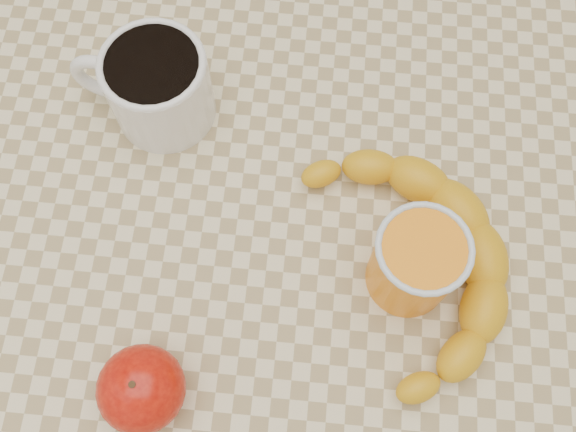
# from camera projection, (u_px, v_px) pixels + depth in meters

# --- Properties ---
(ground) EXTENTS (3.00, 3.00, 0.00)m
(ground) POSITION_uv_depth(u_px,v_px,m) (288.00, 348.00, 1.32)
(ground) COLOR tan
(ground) RESTS_ON ground
(table) EXTENTS (0.80, 0.80, 0.75)m
(table) POSITION_uv_depth(u_px,v_px,m) (288.00, 250.00, 0.70)
(table) COLOR beige
(table) RESTS_ON ground
(coffee_mug) EXTENTS (0.15, 0.11, 0.09)m
(coffee_mug) POSITION_uv_depth(u_px,v_px,m) (156.00, 85.00, 0.62)
(coffee_mug) COLOR white
(coffee_mug) RESTS_ON table
(orange_juice_glass) EXTENTS (0.08, 0.08, 0.09)m
(orange_juice_glass) POSITION_uv_depth(u_px,v_px,m) (415.00, 263.00, 0.55)
(orange_juice_glass) COLOR orange
(orange_juice_glass) RESTS_ON table
(apple) EXTENTS (0.08, 0.08, 0.07)m
(apple) POSITION_uv_depth(u_px,v_px,m) (141.00, 389.00, 0.53)
(apple) COLOR #910904
(apple) RESTS_ON table
(banana) EXTENTS (0.36, 0.40, 0.05)m
(banana) POSITION_uv_depth(u_px,v_px,m) (415.00, 262.00, 0.58)
(banana) COLOR gold
(banana) RESTS_ON table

